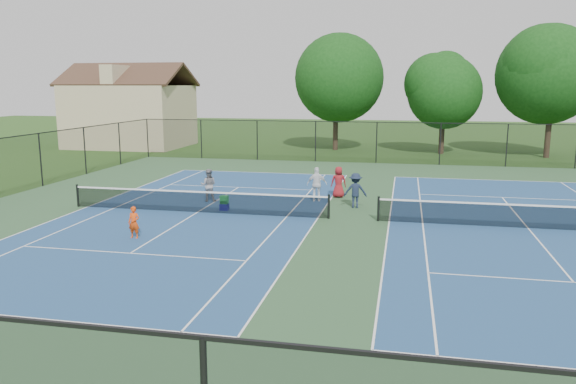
% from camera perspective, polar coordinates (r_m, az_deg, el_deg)
% --- Properties ---
extents(ground, '(140.00, 140.00, 0.00)m').
position_cam_1_polar(ground, '(24.05, 6.63, -2.85)').
color(ground, '#234716').
rests_on(ground, ground).
extents(court_pad, '(36.00, 36.00, 0.01)m').
position_cam_1_polar(court_pad, '(24.05, 6.63, -2.84)').
color(court_pad, '#305534').
rests_on(court_pad, ground).
extents(tennis_court_left, '(12.00, 23.83, 1.07)m').
position_cam_1_polar(tennis_court_left, '(25.59, -9.18, -1.85)').
color(tennis_court_left, navy).
rests_on(tennis_court_left, ground).
extents(tennis_court_right, '(12.00, 23.83, 1.07)m').
position_cam_1_polar(tennis_court_right, '(24.45, 23.22, -3.21)').
color(tennis_court_right, navy).
rests_on(tennis_court_right, ground).
extents(perimeter_fence, '(36.08, 36.08, 3.02)m').
position_cam_1_polar(perimeter_fence, '(23.72, 6.71, 0.92)').
color(perimeter_fence, black).
rests_on(perimeter_fence, ground).
extents(tree_back_b, '(7.60, 7.60, 10.03)m').
position_cam_1_polar(tree_back_b, '(49.66, 4.94, 11.88)').
color(tree_back_b, '#2D2116').
rests_on(tree_back_b, ground).
extents(tree_back_c, '(6.00, 6.00, 8.40)m').
position_cam_1_polar(tree_back_c, '(48.38, 15.58, 10.23)').
color(tree_back_c, '#2D2116').
rests_on(tree_back_c, ground).
extents(tree_back_d, '(7.80, 7.80, 10.37)m').
position_cam_1_polar(tree_back_d, '(48.55, 25.38, 11.19)').
color(tree_back_d, '#2D2116').
rests_on(tree_back_d, ground).
extents(clapboard_house, '(10.80, 8.10, 7.65)m').
position_cam_1_polar(clapboard_house, '(54.45, -15.72, 7.73)').
color(clapboard_house, tan).
rests_on(clapboard_house, ground).
extents(child_player, '(0.44, 0.30, 1.21)m').
position_cam_1_polar(child_player, '(21.74, -15.38, -3.00)').
color(child_player, '#ED460F').
rests_on(child_player, ground).
extents(instructor, '(0.90, 0.77, 1.62)m').
position_cam_1_polar(instructor, '(27.82, -8.08, 0.69)').
color(instructor, gray).
rests_on(instructor, ground).
extents(bystander_a, '(1.05, 0.55, 1.70)m').
position_cam_1_polar(bystander_a, '(27.59, 2.96, 0.79)').
color(bystander_a, white).
rests_on(bystander_a, ground).
extents(bystander_b, '(1.12, 0.72, 1.64)m').
position_cam_1_polar(bystander_b, '(26.29, 6.86, 0.15)').
color(bystander_b, '#1A253A').
rests_on(bystander_b, ground).
extents(bystander_c, '(0.87, 0.66, 1.59)m').
position_cam_1_polar(bystander_c, '(28.64, 5.16, 1.02)').
color(bystander_c, maroon).
rests_on(bystander_c, ground).
extents(ball_crate, '(0.39, 0.31, 0.31)m').
position_cam_1_polar(ball_crate, '(25.87, -6.48, -1.52)').
color(ball_crate, '#161B98').
rests_on(ball_crate, ground).
extents(ball_hopper, '(0.36, 0.30, 0.37)m').
position_cam_1_polar(ball_hopper, '(25.80, -6.49, -0.78)').
color(ball_hopper, green).
rests_on(ball_hopper, ball_crate).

